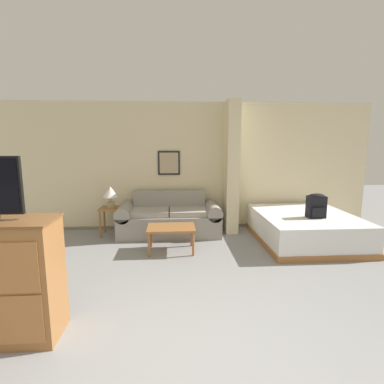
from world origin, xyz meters
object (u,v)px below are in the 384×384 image
object	(u,v)px
coffee_table	(171,229)
backpack	(316,205)
couch	(169,218)
bed	(304,227)
table_lamp	(110,193)

from	to	relation	value
coffee_table	backpack	bearing A→B (deg)	1.88
couch	coffee_table	bearing A→B (deg)	-87.65
bed	table_lamp	bearing A→B (deg)	170.58
coffee_table	table_lamp	distance (m)	1.58
bed	backpack	size ratio (longest dim) A/B	4.65
couch	table_lamp	bearing A→B (deg)	179.65
coffee_table	table_lamp	bearing A→B (deg)	140.52
backpack	couch	bearing A→B (deg)	161.00
table_lamp	backpack	xyz separation A→B (m)	(3.66, -0.88, -0.10)
couch	bed	world-z (taller)	couch
coffee_table	backpack	size ratio (longest dim) A/B	1.86
couch	bed	bearing A→B (deg)	-13.43
couch	backpack	distance (m)	2.71
table_lamp	backpack	size ratio (longest dim) A/B	0.98
couch	backpack	bearing A→B (deg)	-19.00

